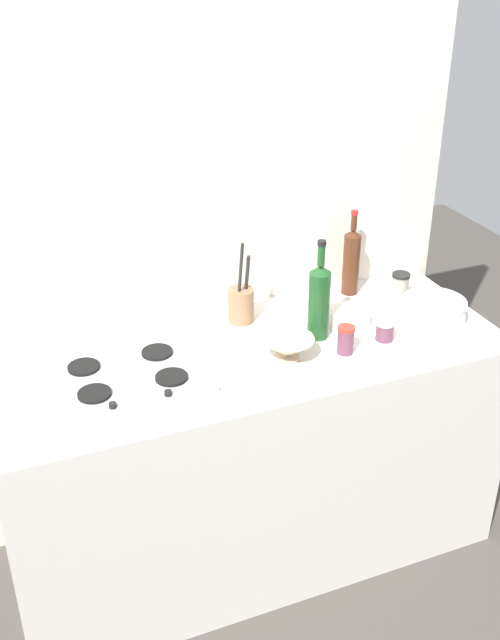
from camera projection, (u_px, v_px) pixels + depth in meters
ground_plane at (250, 541)px, 3.08m from camera, size 6.00×6.00×0.00m
counter_block at (250, 453)px, 2.86m from camera, size 1.80×0.70×0.90m
backsplash_panel at (211, 227)px, 2.80m from camera, size 1.90×0.06×2.43m
stovetop_hob at (128, 376)px, 2.48m from camera, size 0.50×0.37×0.04m
plate_stack at (434, 310)px, 2.81m from camera, size 0.24×0.24×0.09m
wine_bottle_leftmost at (319, 300)px, 2.66m from camera, size 0.08×0.08×0.37m
wine_bottle_mid_left at (351, 260)px, 2.97m from camera, size 0.07×0.07×0.34m
mixing_bowl at (287, 347)px, 2.58m from camera, size 0.18×0.18×0.08m
butter_dish at (347, 316)px, 2.79m from camera, size 0.15×0.10×0.07m
utensil_crock at (241, 304)px, 2.80m from camera, size 0.10×0.10×0.33m
condiment_jar_front at (385, 330)px, 2.69m from camera, size 0.07×0.07×0.07m
condiment_jar_rear at (346, 340)px, 2.61m from camera, size 0.06×0.06×0.10m
condiment_jar_spare at (400, 286)px, 2.96m from camera, size 0.07×0.07×0.11m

